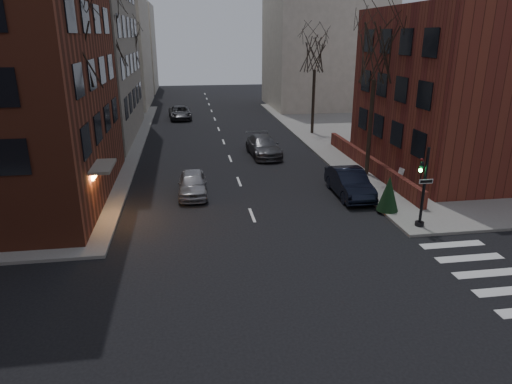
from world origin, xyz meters
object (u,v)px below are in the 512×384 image
parked_sedan (349,183)px  streetlamp_near (113,111)px  tree_left_a (68,50)px  car_lane_far (180,113)px  tree_left_c (128,47)px  traffic_signal (422,192)px  tree_right_b (315,53)px  car_lane_silver (193,184)px  car_lane_gray (263,146)px  streetlamp_far (139,82)px  tree_right_a (376,54)px  sandwich_board (403,174)px  tree_left_b (105,38)px  evergreen_shrub (389,193)px

parked_sedan → streetlamp_near: bearing=152.4°
tree_left_a → car_lane_far: bearing=80.4°
tree_left_c → traffic_signal: bearing=-61.6°
traffic_signal → tree_right_b: 23.71m
car_lane_silver → car_lane_gray: 10.46m
tree_right_b → streetlamp_far: (-17.00, 10.00, -3.35)m
tree_left_c → streetlamp_near: size_ratio=1.55×
tree_left_c → car_lane_far: 9.19m
tree_right_a → car_lane_gray: size_ratio=1.81×
streetlamp_far → parked_sedan: bearing=-62.6°
tree_left_a → car_lane_gray: 17.40m
tree_right_a → sandwich_board: (1.70, -1.91, -7.44)m
tree_right_b → streetlamp_near: (-17.00, -10.00, -3.35)m
tree_left_a → tree_left_b: 12.01m
tree_right_b → parked_sedan: size_ratio=1.86×
tree_left_c → tree_right_a: size_ratio=1.00×
tree_right_a → evergreen_shrub: 9.77m
tree_right_a → car_lane_far: (-12.72, 24.69, -7.31)m
traffic_signal → streetlamp_near: streetlamp_near is taller
traffic_signal → sandwich_board: bearing=70.1°
car_lane_silver → car_lane_gray: size_ratio=0.79×
tree_right_a → car_lane_silver: bearing=-169.5°
tree_left_b → car_lane_gray: tree_left_b is taller
traffic_signal → tree_right_a: 10.92m
car_lane_gray → evergreen_shrub: (4.57, -13.26, 0.33)m
traffic_signal → tree_right_a: (0.86, 9.01, 6.12)m
evergreen_shrub → tree_left_a: bearing=170.3°
car_lane_gray → car_lane_far: size_ratio=1.04×
parked_sedan → car_lane_far: parked_sedan is taller
car_lane_gray → sandwich_board: bearing=-50.6°
streetlamp_near → evergreen_shrub: size_ratio=3.25×
streetlamp_near → sandwich_board: bearing=-17.5°
car_lane_gray → sandwich_board: 11.46m
streetlamp_far → car_lane_far: (4.28, 0.69, -3.52)m
car_lane_silver → car_lane_far: (-0.87, 26.89, -0.00)m
streetlamp_far → car_lane_far: bearing=9.1°
traffic_signal → evergreen_shrub: size_ratio=2.07×
tree_left_a → streetlamp_near: bearing=85.7°
tree_left_a → traffic_signal: bearing=-16.6°
tree_right_a → car_lane_far: tree_right_a is taller
streetlamp_far → car_lane_gray: 20.91m
tree_left_a → tree_left_c: bearing=90.0°
tree_left_a → evergreen_shrub: size_ratio=5.31×
car_lane_far → tree_right_a: bearing=-67.1°
tree_left_c → evergreen_shrub: (16.10, -28.75, -6.91)m
car_lane_gray → evergreen_shrub: evergreen_shrub is taller
parked_sedan → sandwich_board: parked_sedan is taller
parked_sedan → streetlamp_far: bearing=118.1°
tree_right_b → evergreen_shrub: bearing=-94.1°
streetlamp_near → parked_sedan: bearing=-28.3°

